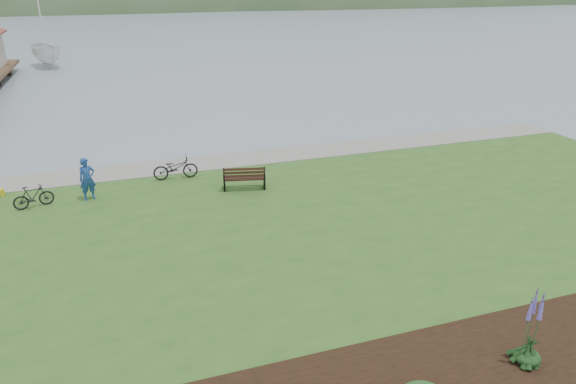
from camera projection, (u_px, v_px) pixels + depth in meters
name	position (u px, v px, depth m)	size (l,w,h in m)	color
ground	(319.00, 220.00, 19.89)	(600.00, 600.00, 0.00)	gray
lawn	(341.00, 238.00, 18.06)	(34.00, 20.00, 0.40)	#2D5A1F
shoreline_path	(268.00, 156.00, 25.77)	(34.00, 2.20, 0.03)	gray
far_hillside	(188.00, 7.00, 174.62)	(580.00, 80.00, 38.00)	#375630
park_bench	(244.00, 178.00, 21.52)	(1.86, 1.08, 1.08)	black
person	(87.00, 175.00, 20.39)	(0.74, 0.51, 2.04)	navy
bicycle_a	(175.00, 168.00, 22.72)	(1.95, 0.68, 1.02)	black
bicycle_b	(33.00, 197.00, 19.86)	(1.49, 0.43, 0.90)	black
sailboat	(49.00, 67.00, 54.92)	(10.98, 11.18, 28.95)	silver
pannier	(2.00, 192.00, 21.04)	(0.18, 0.27, 0.29)	gold
echium_4	(533.00, 328.00, 11.50)	(0.62, 0.62, 2.32)	#133615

